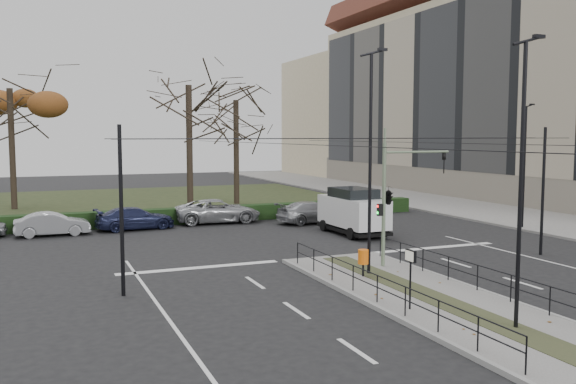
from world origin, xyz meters
The scene contains 22 objects.
ground centered at (0.00, 0.00, 0.00)m, with size 140.00×140.00×0.00m, color black.
median_island centered at (0.00, -2.50, 0.07)m, with size 4.40×15.00×0.14m, color #62605E.
sidewalk_east centered at (18.00, 22.00, 0.07)m, with size 8.00×90.00×0.14m, color #62605E.
park centered at (-6.00, 32.00, 0.05)m, with size 38.00×26.00×0.10m, color black.
hedge centered at (-6.00, 18.60, 0.50)m, with size 38.00×1.00×1.00m, color black.
apartment_block centered at (27.97, 23.97, 10.39)m, with size 13.09×52.10×21.64m.
median_railing centered at (0.00, -2.60, 0.98)m, with size 4.14×13.24×0.92m.
catenary centered at (0.00, 1.62, 3.42)m, with size 20.00×34.00×6.00m.
traffic_light centered at (1.37, 2.15, 3.15)m, with size 3.53×1.99×5.18m.
litter_bin centered at (-0.63, 0.84, 0.89)m, with size 0.41×0.41×1.05m.
info_panel centered at (-1.51, -3.68, 1.63)m, with size 0.11×0.49×1.90m.
streetlamp_median_near centered at (0.27, -6.42, 4.34)m, with size 0.69×0.14×8.26m.
streetlamp_median_far centered at (-0.18, 1.15, 4.64)m, with size 0.74×0.15×8.85m.
streetlamp_sidewalk centered at (14.52, 8.34, 3.87)m, with size 0.61×0.13×7.34m.
parked_car_second centered at (-11.56, 16.63, 0.66)m, with size 1.40×4.03×1.33m, color #989A9F.
parked_car_third centered at (-6.92, 17.22, 0.67)m, with size 1.88×4.64×1.35m, color #1C2041.
parked_car_fourth centered at (-1.57, 18.00, 0.76)m, with size 2.52×5.47×1.52m, color #989A9F.
white_van centered at (4.30, 10.70, 1.36)m, with size 2.36×5.08×2.63m.
rust_tree centered at (-13.89, 30.17, 9.05)m, with size 9.41×9.41×11.79m.
bare_tree_center centered at (2.66, 27.31, 7.80)m, with size 6.58×6.58×11.04m.
bare_tree_near centered at (-2.32, 22.41, 8.42)m, with size 6.30×6.30×11.94m.
parked_car_fifth centered at (4.04, 15.62, 0.69)m, with size 1.94×4.78×1.39m, color #989A9F.
Camera 1 is at (-12.29, -19.62, 5.64)m, focal length 38.00 mm.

